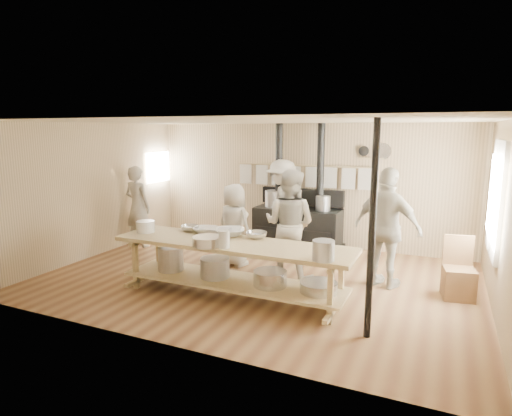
{
  "coord_description": "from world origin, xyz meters",
  "views": [
    {
      "loc": [
        2.78,
        -6.29,
        2.46
      ],
      "look_at": [
        -0.11,
        0.2,
        1.16
      ],
      "focal_mm": 30.0,
      "sensor_mm": 36.0,
      "label": 1
    }
  ],
  "objects_px": {
    "cook_left": "(289,224)",
    "cook_center": "(234,225)",
    "stove": "(298,223)",
    "prep_table": "(232,263)",
    "chair": "(458,280)",
    "roasting_pan": "(216,231)",
    "cook_far_left": "(138,206)",
    "cook_right": "(387,228)",
    "cook_by_window": "(282,204)"
  },
  "relations": [
    {
      "from": "cook_right",
      "to": "cook_by_window",
      "type": "height_order",
      "value": "cook_right"
    },
    {
      "from": "stove",
      "to": "prep_table",
      "type": "xyz_separation_m",
      "value": [
        -0.0,
        -3.02,
        -0.0
      ]
    },
    {
      "from": "prep_table",
      "to": "cook_right",
      "type": "bearing_deg",
      "value": 34.37
    },
    {
      "from": "cook_far_left",
      "to": "prep_table",
      "type": "bearing_deg",
      "value": 155.79
    },
    {
      "from": "roasting_pan",
      "to": "cook_center",
      "type": "bearing_deg",
      "value": 101.6
    },
    {
      "from": "cook_center",
      "to": "cook_by_window",
      "type": "xyz_separation_m",
      "value": [
        0.39,
        1.45,
        0.18
      ]
    },
    {
      "from": "cook_center",
      "to": "chair",
      "type": "relative_size",
      "value": 1.65
    },
    {
      "from": "prep_table",
      "to": "cook_left",
      "type": "bearing_deg",
      "value": 68.19
    },
    {
      "from": "cook_right",
      "to": "chair",
      "type": "xyz_separation_m",
      "value": [
        1.06,
        -0.03,
        -0.68
      ]
    },
    {
      "from": "cook_far_left",
      "to": "stove",
      "type": "bearing_deg",
      "value": -153.11
    },
    {
      "from": "cook_far_left",
      "to": "chair",
      "type": "distance_m",
      "value": 6.26
    },
    {
      "from": "stove",
      "to": "cook_far_left",
      "type": "distance_m",
      "value": 3.41
    },
    {
      "from": "prep_table",
      "to": "cook_center",
      "type": "distance_m",
      "value": 1.57
    },
    {
      "from": "stove",
      "to": "prep_table",
      "type": "bearing_deg",
      "value": -90.04
    },
    {
      "from": "cook_center",
      "to": "stove",
      "type": "bearing_deg",
      "value": -97.13
    },
    {
      "from": "cook_by_window",
      "to": "roasting_pan",
      "type": "bearing_deg",
      "value": -60.4
    },
    {
      "from": "stove",
      "to": "cook_left",
      "type": "bearing_deg",
      "value": -75.68
    },
    {
      "from": "cook_center",
      "to": "cook_by_window",
      "type": "bearing_deg",
      "value": -89.61
    },
    {
      "from": "chair",
      "to": "cook_by_window",
      "type": "bearing_deg",
      "value": 146.28
    },
    {
      "from": "cook_by_window",
      "to": "cook_center",
      "type": "bearing_deg",
      "value": -71.53
    },
    {
      "from": "chair",
      "to": "cook_center",
      "type": "bearing_deg",
      "value": 169.68
    },
    {
      "from": "cook_left",
      "to": "cook_far_left",
      "type": "bearing_deg",
      "value": -4.64
    },
    {
      "from": "prep_table",
      "to": "cook_center",
      "type": "height_order",
      "value": "cook_center"
    },
    {
      "from": "cook_right",
      "to": "stove",
      "type": "bearing_deg",
      "value": -18.13
    },
    {
      "from": "cook_center",
      "to": "chair",
      "type": "xyz_separation_m",
      "value": [
        3.75,
        -0.05,
        -0.48
      ]
    },
    {
      "from": "prep_table",
      "to": "cook_far_left",
      "type": "bearing_deg",
      "value": 151.0
    },
    {
      "from": "cook_left",
      "to": "chair",
      "type": "relative_size",
      "value": 2.0
    },
    {
      "from": "cook_far_left",
      "to": "cook_by_window",
      "type": "distance_m",
      "value": 3.07
    },
    {
      "from": "stove",
      "to": "cook_far_left",
      "type": "bearing_deg",
      "value": -157.9
    },
    {
      "from": "stove",
      "to": "cook_left",
      "type": "height_order",
      "value": "stove"
    },
    {
      "from": "cook_left",
      "to": "cook_center",
      "type": "xyz_separation_m",
      "value": [
        -1.14,
        0.22,
        -0.16
      ]
    },
    {
      "from": "cook_left",
      "to": "cook_by_window",
      "type": "bearing_deg",
      "value": -61.55
    },
    {
      "from": "cook_left",
      "to": "roasting_pan",
      "type": "height_order",
      "value": "cook_left"
    },
    {
      "from": "cook_far_left",
      "to": "cook_center",
      "type": "bearing_deg",
      "value": 176.82
    },
    {
      "from": "cook_far_left",
      "to": "cook_right",
      "type": "distance_m",
      "value": 5.17
    },
    {
      "from": "cook_right",
      "to": "cook_by_window",
      "type": "relative_size",
      "value": 1.02
    },
    {
      "from": "cook_right",
      "to": "cook_by_window",
      "type": "bearing_deg",
      "value": -11.63
    },
    {
      "from": "stove",
      "to": "cook_by_window",
      "type": "height_order",
      "value": "stove"
    },
    {
      "from": "cook_left",
      "to": "prep_table",
      "type": "bearing_deg",
      "value": 72.4
    },
    {
      "from": "prep_table",
      "to": "cook_far_left",
      "type": "distance_m",
      "value": 3.61
    },
    {
      "from": "chair",
      "to": "roasting_pan",
      "type": "xyz_separation_m",
      "value": [
        -3.53,
        -1.02,
        0.63
      ]
    },
    {
      "from": "prep_table",
      "to": "cook_far_left",
      "type": "xyz_separation_m",
      "value": [
        -3.14,
        1.74,
        0.34
      ]
    },
    {
      "from": "cook_right",
      "to": "roasting_pan",
      "type": "height_order",
      "value": "cook_right"
    },
    {
      "from": "cook_center",
      "to": "prep_table",
      "type": "bearing_deg",
      "value": 131.15
    },
    {
      "from": "stove",
      "to": "prep_table",
      "type": "relative_size",
      "value": 0.72
    },
    {
      "from": "cook_left",
      "to": "chair",
      "type": "height_order",
      "value": "cook_left"
    },
    {
      "from": "prep_table",
      "to": "chair",
      "type": "height_order",
      "value": "chair"
    },
    {
      "from": "prep_table",
      "to": "cook_by_window",
      "type": "xyz_separation_m",
      "value": [
        -0.28,
        2.85,
        0.41
      ]
    },
    {
      "from": "chair",
      "to": "roasting_pan",
      "type": "distance_m",
      "value": 3.72
    },
    {
      "from": "stove",
      "to": "cook_by_window",
      "type": "xyz_separation_m",
      "value": [
        -0.28,
        -0.17,
        0.41
      ]
    }
  ]
}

